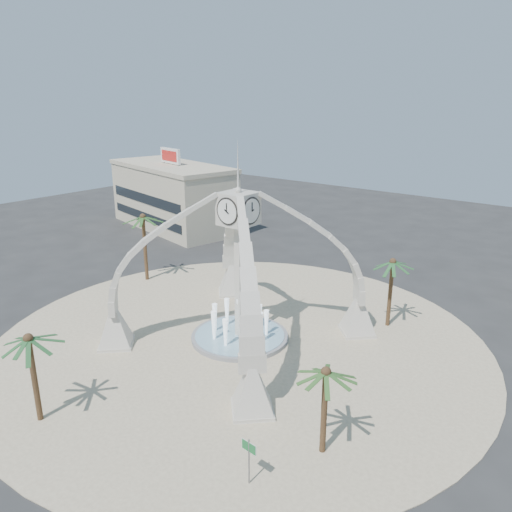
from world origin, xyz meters
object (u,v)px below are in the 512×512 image
Objects in this scene: palm_east at (326,373)px; palm_west at (143,218)px; clock_tower at (239,265)px; palm_north at (393,263)px; palm_south at (28,340)px; fountain at (240,336)px; street_sign at (249,453)px.

palm_west is at bearing 158.10° from palm_east.
palm_north is (8.48, 10.02, -0.66)m from clock_tower.
palm_south is (-11.18, -26.01, -0.29)m from palm_north.
fountain is 1.02× the size of palm_west.
street_sign is at bearing -47.91° from fountain.
fountain is 15.41m from palm_east.
palm_south is at bearing -113.26° from palm_north.
palm_north is at bearing 12.56° from palm_west.
clock_tower reaches higher than palm_west.
palm_south is (-2.70, -15.99, -0.94)m from clock_tower.
clock_tower is 13.15m from palm_north.
clock_tower is 2.83× the size of palm_south.
clock_tower is at bearing 80.43° from palm_south.
palm_south is at bearing -54.83° from palm_west.
fountain is at bearing -130.25° from palm_north.
palm_north is (25.51, 5.68, -1.13)m from palm_west.
clock_tower reaches higher than palm_east.
palm_west is 2.86× the size of street_sign.
palm_east is 0.74× the size of palm_west.
palm_south reaches higher than street_sign.
palm_north is 2.42× the size of street_sign.
clock_tower is 17.57m from palm_west.
palm_west is (-17.02, 4.34, 0.48)m from clock_tower.
clock_tower is 2.71× the size of palm_north.
fountain is at bearing -14.30° from palm_west.
palm_west is 1.19× the size of palm_north.
palm_east is (12.56, -7.55, -1.42)m from clock_tower.
clock_tower is 2.28× the size of palm_west.
palm_south is 2.31× the size of street_sign.
palm_east is 31.94m from palm_west.
palm_west is (-17.02, 4.34, 6.68)m from fountain.
palm_north is (8.48, 10.02, 5.54)m from fountain.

